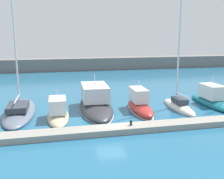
# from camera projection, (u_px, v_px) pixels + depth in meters

# --- Properties ---
(ground_plane) EXTENTS (120.00, 120.00, 0.00)m
(ground_plane) POSITION_uv_depth(u_px,v_px,m) (111.00, 126.00, 22.71)
(ground_plane) COLOR #236084
(dock_pier) EXTENTS (39.81, 1.60, 0.50)m
(dock_pier) POSITION_uv_depth(u_px,v_px,m) (115.00, 129.00, 21.19)
(dock_pier) COLOR gray
(dock_pier) RESTS_ON ground_plane
(breakwater_seawall) EXTENTS (108.00, 3.95, 2.68)m
(breakwater_seawall) POSITION_uv_depth(u_px,v_px,m) (75.00, 64.00, 58.04)
(breakwater_seawall) COLOR slate
(breakwater_seawall) RESTS_ON ground_plane
(sailboat_slate_third) EXTENTS (3.03, 10.29, 18.41)m
(sailboat_slate_third) POSITION_uv_depth(u_px,v_px,m) (19.00, 111.00, 26.17)
(sailboat_slate_third) COLOR slate
(sailboat_slate_third) RESTS_ON ground_plane
(motorboat_sand_fourth) EXTENTS (2.19, 6.31, 3.27)m
(motorboat_sand_fourth) POSITION_uv_depth(u_px,v_px,m) (58.00, 113.00, 24.80)
(motorboat_sand_fourth) COLOR beige
(motorboat_sand_fourth) RESTS_ON ground_plane
(motorboat_charcoal_fifth) EXTENTS (3.82, 10.45, 4.06)m
(motorboat_charcoal_fifth) POSITION_uv_depth(u_px,v_px,m) (95.00, 102.00, 27.82)
(motorboat_charcoal_fifth) COLOR #2D2D33
(motorboat_charcoal_fifth) RESTS_ON ground_plane
(motorboat_red_sixth) EXTENTS (2.31, 6.67, 3.28)m
(motorboat_red_sixth) POSITION_uv_depth(u_px,v_px,m) (140.00, 104.00, 27.21)
(motorboat_red_sixth) COLOR #B72D28
(motorboat_red_sixth) RESTS_ON ground_plane
(sailboat_ivory_seventh) EXTENTS (1.69, 6.56, 12.82)m
(sailboat_ivory_seventh) POSITION_uv_depth(u_px,v_px,m) (179.00, 105.00, 27.94)
(sailboat_ivory_seventh) COLOR silver
(sailboat_ivory_seventh) RESTS_ON ground_plane
(motorboat_teal_eighth) EXTENTS (2.34, 8.35, 3.59)m
(motorboat_teal_eighth) POSITION_uv_depth(u_px,v_px,m) (213.00, 99.00, 29.36)
(motorboat_teal_eighth) COLOR #19707F
(motorboat_teal_eighth) RESTS_ON ground_plane
(dock_bollard) EXTENTS (0.20, 0.20, 0.44)m
(dock_bollard) POSITION_uv_depth(u_px,v_px,m) (131.00, 123.00, 21.38)
(dock_bollard) COLOR black
(dock_bollard) RESTS_ON dock_pier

